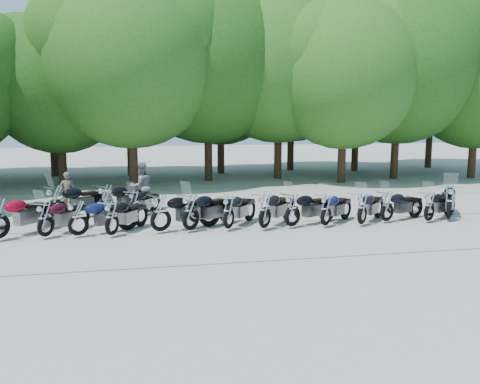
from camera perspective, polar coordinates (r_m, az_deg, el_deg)
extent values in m
plane|color=#A6A296|center=(15.95, 1.07, -4.72)|extent=(90.00, 90.00, 0.00)
cylinder|color=#3A2614|center=(28.32, -19.36, 4.09)|extent=(0.44, 0.44, 3.31)
sphere|color=#286319|center=(28.29, -19.74, 11.50)|extent=(7.31, 7.31, 7.31)
cylinder|color=#3A2614|center=(26.43, -11.91, 4.77)|extent=(0.44, 0.44, 3.93)
sphere|color=#357721|center=(26.51, -12.21, 14.21)|extent=(8.70, 8.70, 8.70)
cylinder|color=#3A2614|center=(28.54, -3.59, 5.42)|extent=(0.44, 0.44, 4.13)
sphere|color=#286319|center=(28.65, -3.68, 14.60)|extent=(9.13, 9.13, 9.13)
cylinder|color=#3A2614|center=(29.49, 4.29, 5.48)|extent=(0.44, 0.44, 4.09)
sphere|color=#357721|center=(29.58, 4.39, 14.28)|extent=(9.04, 9.04, 9.04)
cylinder|color=#3A2614|center=(28.22, 11.38, 4.71)|extent=(0.44, 0.44, 3.62)
sphere|color=#357721|center=(28.24, 11.63, 12.85)|extent=(8.00, 8.00, 8.00)
cylinder|color=#3A2614|center=(30.66, 17.02, 5.14)|extent=(0.44, 0.44, 3.98)
sphere|color=#286319|center=(30.73, 17.39, 13.37)|extent=(8.79, 8.79, 8.79)
cylinder|color=#3A2614|center=(32.66, 24.67, 4.43)|extent=(0.44, 0.44, 3.41)
sphere|color=#286319|center=(32.64, 25.10, 11.04)|extent=(7.53, 7.53, 7.53)
cylinder|color=#3A2614|center=(32.54, -20.21, 4.77)|extent=(0.44, 0.44, 3.52)
sphere|color=#357721|center=(32.54, -20.57, 11.64)|extent=(7.78, 7.78, 7.78)
cylinder|color=#3A2614|center=(31.63, -12.19, 4.92)|extent=(0.44, 0.44, 3.42)
sphere|color=#286319|center=(31.62, -12.42, 11.79)|extent=(7.56, 7.56, 7.56)
cylinder|color=#3A2614|center=(32.08, -2.17, 5.29)|extent=(0.44, 0.44, 3.56)
sphere|color=#286319|center=(32.09, -2.21, 12.35)|extent=(7.88, 7.88, 7.88)
cylinder|color=#3A2614|center=(34.18, 5.71, 5.63)|extent=(0.44, 0.44, 3.76)
sphere|color=#286319|center=(34.21, 5.82, 12.61)|extent=(8.31, 8.31, 8.31)
cylinder|color=#3A2614|center=(34.30, 12.80, 5.36)|extent=(0.44, 0.44, 3.63)
sphere|color=#357721|center=(34.31, 13.04, 12.07)|extent=(8.02, 8.02, 8.02)
cylinder|color=#3A2614|center=(37.89, 20.50, 5.89)|extent=(0.44, 0.44, 4.37)
sphere|color=#286319|center=(38.01, 20.90, 13.19)|extent=(9.67, 9.67, 9.67)
imported|color=brown|center=(19.95, -18.78, -0.10)|extent=(0.61, 0.42, 1.61)
imported|color=gray|center=(19.97, -11.01, 0.61)|extent=(1.12, 1.01, 1.89)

